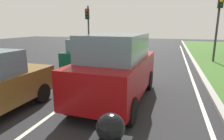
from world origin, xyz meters
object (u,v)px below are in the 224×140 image
at_px(car_suv_ahead, 117,68).
at_px(car_hatchback_far, 86,54).
at_px(traffic_light_overhead_left, 88,22).
at_px(traffic_light_near_right, 219,14).

bearing_deg(car_suv_ahead, car_hatchback_far, 127.10).
xyz_separation_m(car_suv_ahead, car_hatchback_far, (-3.24, 4.59, -0.28)).
bearing_deg(car_suv_ahead, traffic_light_overhead_left, 120.77).
height_order(car_suv_ahead, traffic_light_near_right, traffic_light_near_right).
bearing_deg(car_hatchback_far, car_suv_ahead, -54.95).
relative_size(car_suv_ahead, car_hatchback_far, 1.23).
xyz_separation_m(car_hatchback_far, traffic_light_overhead_left, (-2.38, 5.59, 2.00)).
relative_size(car_suv_ahead, traffic_light_near_right, 0.93).
relative_size(traffic_light_near_right, traffic_light_overhead_left, 1.15).
relative_size(car_hatchback_far, traffic_light_overhead_left, 0.87).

